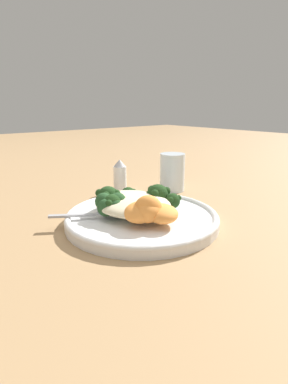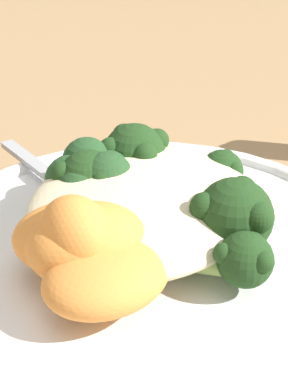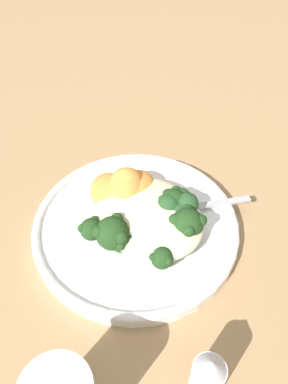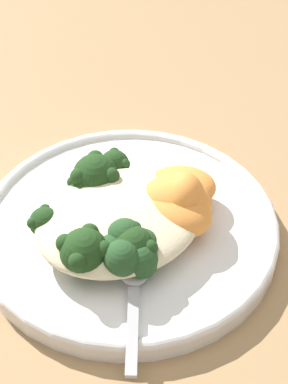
{
  "view_description": "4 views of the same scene",
  "coord_description": "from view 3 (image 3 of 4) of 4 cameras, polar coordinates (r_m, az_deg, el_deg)",
  "views": [
    {
      "loc": [
        0.41,
        -0.31,
        0.21
      ],
      "look_at": [
        0.02,
        0.01,
        0.06
      ],
      "focal_mm": 28.0,
      "sensor_mm": 36.0,
      "label": 1
    },
    {
      "loc": [
        0.3,
        0.11,
        0.23
      ],
      "look_at": [
        0.0,
        0.0,
        0.05
      ],
      "focal_mm": 60.0,
      "sensor_mm": 36.0,
      "label": 2
    },
    {
      "loc": [
        -0.22,
        0.22,
        0.41
      ],
      "look_at": [
        0.02,
        -0.01,
        0.06
      ],
      "focal_mm": 35.0,
      "sensor_mm": 36.0,
      "label": 3
    },
    {
      "loc": [
        -0.19,
        -0.35,
        0.44
      ],
      "look_at": [
        0.03,
        0.0,
        0.05
      ],
      "focal_mm": 60.0,
      "sensor_mm": 36.0,
      "label": 4
    }
  ],
  "objects": [
    {
      "name": "quinoa_mound",
      "position": [
        0.49,
        0.68,
        -3.56
      ],
      "size": [
        0.15,
        0.13,
        0.03
      ],
      "primitive_type": "ellipsoid",
      "color": "beige",
      "rests_on": "plate"
    },
    {
      "name": "broccoli_stalk_4",
      "position": [
        0.48,
        4.85,
        -4.45
      ],
      "size": [
        0.12,
        0.07,
        0.04
      ],
      "rotation": [
        0.0,
        0.0,
        3.54
      ],
      "color": "#8EB25B",
      "rests_on": "plate"
    },
    {
      "name": "broccoli_stalk_5",
      "position": [
        0.5,
        2.95,
        -1.86
      ],
      "size": [
        0.08,
        0.09,
        0.04
      ],
      "rotation": [
        0.0,
        0.0,
        4.04
      ],
      "color": "#8EB25B",
      "rests_on": "plate"
    },
    {
      "name": "sweet_potato_chunk_0",
      "position": [
        0.52,
        -5.23,
        0.21
      ],
      "size": [
        0.09,
        0.08,
        0.03
      ],
      "primitive_type": "ellipsoid",
      "rotation": [
        0.0,
        0.0,
        2.62
      ],
      "color": "orange",
      "rests_on": "plate"
    },
    {
      "name": "broccoli_stalk_3",
      "position": [
        0.47,
        0.8,
        -7.28
      ],
      "size": [
        0.12,
        0.05,
        0.03
      ],
      "rotation": [
        0.0,
        0.0,
        2.88
      ],
      "color": "#8EB25B",
      "rests_on": "plate"
    },
    {
      "name": "kale_tuft",
      "position": [
        0.5,
        5.01,
        -1.9
      ],
      "size": [
        0.06,
        0.06,
        0.04
      ],
      "color": "#234723",
      "rests_on": "plate"
    },
    {
      "name": "salt_shaker",
      "position": [
        0.39,
        9.52,
        -26.21
      ],
      "size": [
        0.03,
        0.03,
        0.08
      ],
      "color": "white",
      "rests_on": "ground_plane"
    },
    {
      "name": "sweet_potato_chunk_2",
      "position": [
        0.52,
        -2.75,
        0.74
      ],
      "size": [
        0.08,
        0.08,
        0.04
      ],
      "primitive_type": "ellipsoid",
      "rotation": [
        0.0,
        0.0,
        2.24
      ],
      "color": "orange",
      "rests_on": "plate"
    },
    {
      "name": "spoon",
      "position": [
        0.52,
        7.27,
        -2.16
      ],
      "size": [
        0.08,
        0.11,
        0.01
      ],
      "rotation": [
        0.0,
        0.0,
        4.14
      ],
      "color": "#A3A3A8",
      "rests_on": "plate"
    },
    {
      "name": "broccoli_stalk_0",
      "position": [
        0.48,
        -6.99,
        -5.18
      ],
      "size": [
        0.03,
        0.08,
        0.03
      ],
      "rotation": [
        0.0,
        0.0,
        1.49
      ],
      "color": "#8EB25B",
      "rests_on": "plate"
    },
    {
      "name": "broccoli_stalk_2",
      "position": [
        0.47,
        -3.15,
        -6.31
      ],
      "size": [
        0.07,
        0.08,
        0.03
      ],
      "rotation": [
        0.0,
        0.0,
        2.27
      ],
      "color": "#8EB25B",
      "rests_on": "plate"
    },
    {
      "name": "broccoli_stalk_1",
      "position": [
        0.47,
        -4.48,
        -5.81
      ],
      "size": [
        0.06,
        0.09,
        0.04
      ],
      "rotation": [
        0.0,
        0.0,
        2.03
      ],
      "color": "#8EB25B",
      "rests_on": "plate"
    },
    {
      "name": "plate",
      "position": [
        0.51,
        -1.26,
        -5.11
      ],
      "size": [
        0.28,
        0.28,
        0.02
      ],
      "color": "white",
      "rests_on": "ground_plane"
    },
    {
      "name": "ground_plane",
      "position": [
        0.52,
        0.7,
        -6.24
      ],
      "size": [
        4.0,
        4.0,
        0.0
      ],
      "primitive_type": "plane",
      "color": "#9E7A51"
    },
    {
      "name": "sweet_potato_chunk_1",
      "position": [
        0.52,
        -2.73,
        1.44
      ],
      "size": [
        0.06,
        0.06,
        0.05
      ],
      "primitive_type": "ellipsoid",
      "rotation": [
        0.0,
        0.0,
        0.97
      ],
      "color": "orange",
      "rests_on": "plate"
    },
    {
      "name": "sweet_potato_chunk_3",
      "position": [
        0.52,
        -1.44,
        0.58
      ],
      "size": [
        0.08,
        0.08,
        0.03
      ],
      "primitive_type": "ellipsoid",
      "rotation": [
        0.0,
        0.0,
        1.93
      ],
      "color": "orange",
      "rests_on": "plate"
    }
  ]
}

